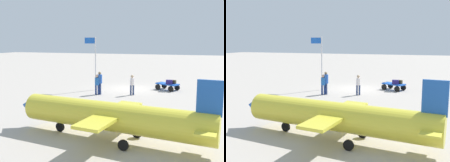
% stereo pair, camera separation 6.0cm
% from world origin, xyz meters
% --- Properties ---
extents(ground_plane, '(120.00, 120.00, 0.00)m').
position_xyz_m(ground_plane, '(0.00, 0.00, 0.00)').
color(ground_plane, '#AEA499').
extents(luggage_cart, '(2.10, 1.78, 0.58)m').
position_xyz_m(luggage_cart, '(-3.14, -0.54, 0.42)').
color(luggage_cart, blue).
rests_on(luggage_cart, ground).
extents(suitcase_maroon, '(0.60, 0.46, 0.36)m').
position_xyz_m(suitcase_maroon, '(-3.34, -0.17, 0.76)').
color(suitcase_maroon, navy).
rests_on(suitcase_maroon, luggage_cart).
extents(suitcase_tan, '(0.53, 0.44, 0.26)m').
position_xyz_m(suitcase_tan, '(-3.36, -0.80, 0.72)').
color(suitcase_tan, '#90919B').
rests_on(suitcase_tan, luggage_cart).
extents(suitcase_navy, '(0.60, 0.41, 0.31)m').
position_xyz_m(suitcase_navy, '(-3.60, -0.52, 0.74)').
color(suitcase_navy, '#3A3420').
rests_on(suitcase_navy, luggage_cart).
extents(worker_lead, '(0.45, 0.45, 1.60)m').
position_xyz_m(worker_lead, '(-0.82, 2.56, 0.93)').
color(worker_lead, navy).
rests_on(worker_lead, ground).
extents(worker_trailing, '(0.44, 0.44, 1.61)m').
position_xyz_m(worker_trailing, '(1.84, 3.28, 0.94)').
color(worker_trailing, navy).
rests_on(worker_trailing, ground).
extents(worker_supervisor, '(0.53, 0.53, 1.81)m').
position_xyz_m(worker_supervisor, '(1.68, 3.11, 1.08)').
color(worker_supervisor, navy).
rests_on(worker_supervisor, ground).
extents(airplane_near, '(9.32, 4.60, 2.87)m').
position_xyz_m(airplane_near, '(-2.23, 12.21, 1.07)').
color(airplane_near, gold).
rests_on(airplane_near, ground).
extents(flagpole, '(1.02, 0.10, 4.59)m').
position_xyz_m(flagpole, '(2.86, 1.38, 2.75)').
color(flagpole, silver).
rests_on(flagpole, ground).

